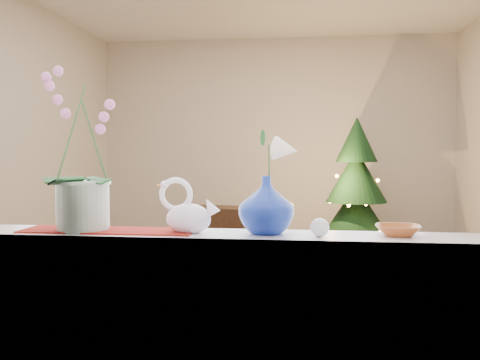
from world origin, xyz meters
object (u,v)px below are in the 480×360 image
at_px(swan, 189,207).
at_px(paperweight, 320,228).
at_px(side_table, 228,234).
at_px(amber_dish, 398,231).
at_px(xmas_tree, 356,190).
at_px(blue_vase, 266,201).
at_px(orchid_pot, 82,148).

relative_size(swan, paperweight, 3.43).
xyz_separation_m(paperweight, side_table, (-0.94, 4.01, -0.65)).
bearing_deg(amber_dish, paperweight, -168.06).
bearing_deg(paperweight, amber_dish, 11.94).
relative_size(swan, xmas_tree, 0.15).
distance_m(blue_vase, paperweight, 0.23).
relative_size(amber_dish, side_table, 0.18).
bearing_deg(swan, blue_vase, -2.56).
xyz_separation_m(swan, amber_dish, (0.80, 0.03, -0.09)).
relative_size(xmas_tree, side_table, 2.01).
height_order(blue_vase, amber_dish, blue_vase).
relative_size(paperweight, side_table, 0.09).
distance_m(swan, side_table, 4.07).
height_order(orchid_pot, xmas_tree, xmas_tree).
bearing_deg(orchid_pot, xmas_tree, 70.01).
height_order(swan, side_table, swan).
height_order(blue_vase, side_table, blue_vase).
bearing_deg(side_table, orchid_pot, -79.86).
distance_m(orchid_pot, paperweight, 0.99).
bearing_deg(paperweight, orchid_pot, 177.38).
bearing_deg(amber_dish, orchid_pot, -179.12).
height_order(amber_dish, xmas_tree, xmas_tree).
bearing_deg(swan, paperweight, -10.53).
height_order(swan, xmas_tree, xmas_tree).
distance_m(amber_dish, xmas_tree, 3.97).
distance_m(orchid_pot, blue_vase, 0.77).
distance_m(swan, blue_vase, 0.31).
xyz_separation_m(orchid_pot, xmas_tree, (1.45, 3.98, -0.44)).
height_order(swan, paperweight, swan).
bearing_deg(orchid_pot, paperweight, -2.62).
distance_m(orchid_pot, amber_dish, 1.28).
bearing_deg(amber_dish, side_table, 107.38).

